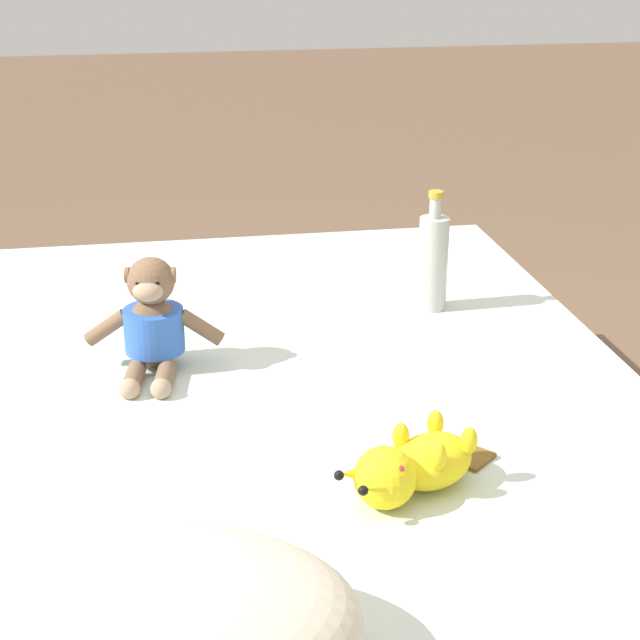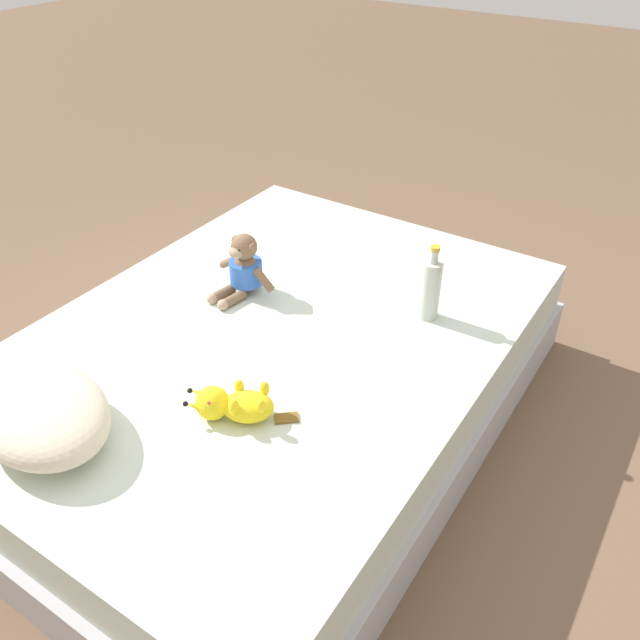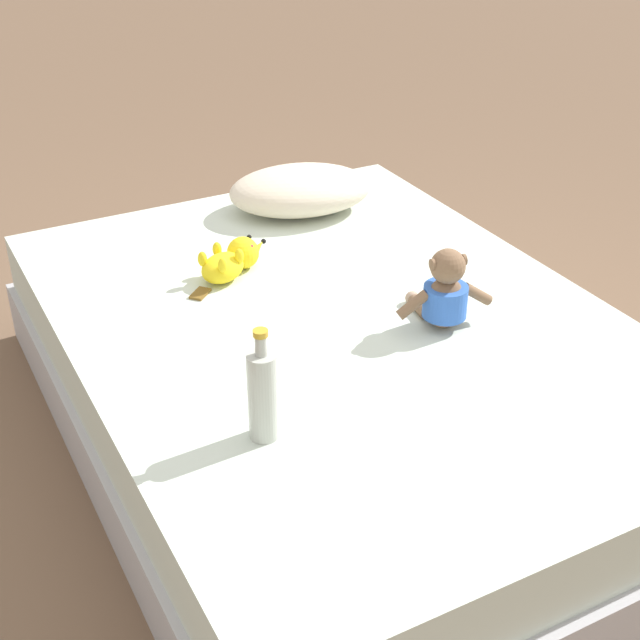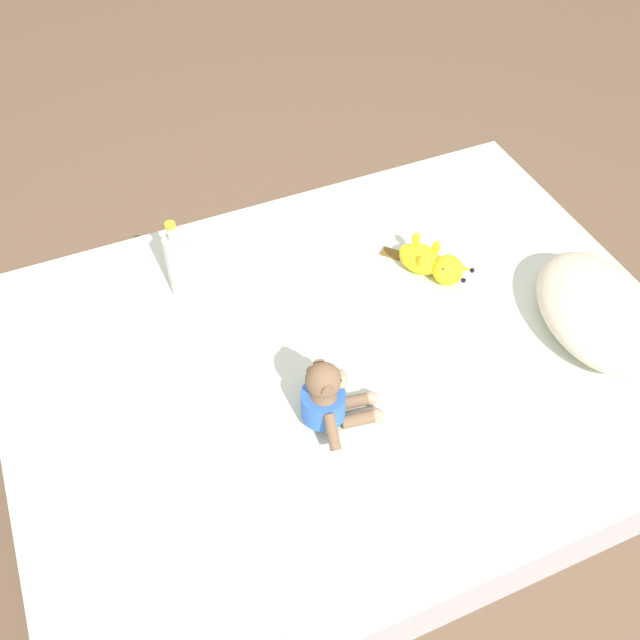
# 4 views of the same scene
# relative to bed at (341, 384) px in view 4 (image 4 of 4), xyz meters

# --- Properties ---
(ground_plane) EXTENTS (16.00, 16.00, 0.00)m
(ground_plane) POSITION_rel_bed_xyz_m (0.00, 0.00, -0.19)
(ground_plane) COLOR brown
(bed) EXTENTS (1.50, 2.07, 0.40)m
(bed) POSITION_rel_bed_xyz_m (0.00, 0.00, 0.00)
(bed) COLOR #B2B2B7
(bed) RESTS_ON ground_plane
(pillow) EXTENTS (0.56, 0.44, 0.16)m
(pillow) POSITION_rel_bed_xyz_m (0.25, 0.73, 0.28)
(pillow) COLOR beige
(pillow) RESTS_ON bed
(plush_monkey) EXTENTS (0.29, 0.24, 0.24)m
(plush_monkey) POSITION_rel_bed_xyz_m (0.23, -0.15, 0.30)
(plush_monkey) COLOR brown
(plush_monkey) RESTS_ON bed
(plush_yellow_creature) EXTENTS (0.31, 0.22, 0.10)m
(plush_yellow_creature) POSITION_rel_bed_xyz_m (-0.16, 0.40, 0.25)
(plush_yellow_creature) COLOR yellow
(plush_yellow_creature) RESTS_ON bed
(glass_bottle) EXTENTS (0.07, 0.07, 0.28)m
(glass_bottle) POSITION_rel_bed_xyz_m (-0.41, -0.38, 0.32)
(glass_bottle) COLOR #B7BCB2
(glass_bottle) RESTS_ON bed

